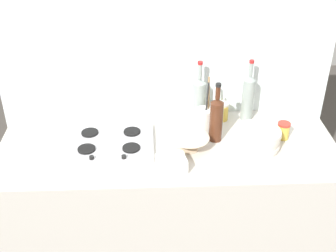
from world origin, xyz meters
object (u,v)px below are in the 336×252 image
plate_stack (258,139)px  wine_bottle_mid_right (216,118)px  butter_dish (171,164)px  mixing_bowl (189,143)px  wine_bottle_leftmost (248,97)px  condiment_jar_front (283,131)px  utensil_crock (204,119)px  stovetop_hob (110,143)px  condiment_jar_rear (223,111)px  wine_bottle_mid_left (199,98)px

plate_stack → wine_bottle_mid_right: wine_bottle_mid_right is taller
butter_dish → mixing_bowl: bearing=59.0°
wine_bottle_leftmost → condiment_jar_front: (0.16, -0.21, -0.10)m
butter_dish → condiment_jar_front: size_ratio=1.51×
wine_bottle_leftmost → wine_bottle_mid_right: (-0.21, -0.21, -0.01)m
condiment_jar_front → utensil_crock: bearing=166.5°
wine_bottle_leftmost → butter_dish: bearing=-134.2°
plate_stack → stovetop_hob: bearing=175.8°
stovetop_hob → utensil_crock: (0.51, 0.13, 0.06)m
condiment_jar_front → mixing_bowl: bearing=-170.1°
wine_bottle_mid_right → condiment_jar_rear: (0.07, 0.21, -0.08)m
wine_bottle_mid_left → butter_dish: size_ratio=2.56×
mixing_bowl → utensil_crock: size_ratio=0.66×
wine_bottle_leftmost → stovetop_hob: bearing=-162.9°
stovetop_hob → plate_stack: plate_stack is taller
wine_bottle_mid_right → condiment_jar_rear: bearing=71.7°
wine_bottle_leftmost → condiment_jar_front: bearing=-53.3°
plate_stack → condiment_jar_rear: (-0.14, 0.29, 0.00)m
condiment_jar_front → condiment_jar_rear: size_ratio=0.87×
butter_dish → plate_stack: bearing=21.0°
plate_stack → wine_bottle_mid_right: (-0.21, 0.08, 0.08)m
condiment_jar_rear → wine_bottle_mid_right: bearing=-108.3°
utensil_crock → condiment_jar_front: utensil_crock is taller
plate_stack → condiment_jar_rear: condiment_jar_rear is taller
stovetop_hob → wine_bottle_leftmost: wine_bottle_leftmost is taller
wine_bottle_mid_left → wine_bottle_mid_right: size_ratio=1.08×
stovetop_hob → condiment_jar_rear: bearing=20.5°
condiment_jar_front → condiment_jar_rear: bearing=144.8°
stovetop_hob → mixing_bowl: size_ratio=2.21×
condiment_jar_rear → butter_dish: bearing=-124.2°
condiment_jar_rear → condiment_jar_front: bearing=-35.2°
wine_bottle_leftmost → condiment_jar_rear: 0.17m
stovetop_hob → condiment_jar_front: size_ratio=4.89×
condiment_jar_rear → mixing_bowl: bearing=-125.9°
wine_bottle_leftmost → condiment_jar_front: size_ratio=3.93×
utensil_crock → condiment_jar_front: 0.43m
condiment_jar_rear → utensil_crock: bearing=-137.1°
condiment_jar_rear → plate_stack: bearing=-64.1°
wine_bottle_leftmost → butter_dish: size_ratio=2.60×
stovetop_hob → butter_dish: bearing=-36.8°
wine_bottle_mid_right → mixing_bowl: (-0.15, -0.09, -0.09)m
utensil_crock → condiment_jar_rear: bearing=42.9°
plate_stack → butter_dish: plate_stack is taller
stovetop_hob → plate_stack: size_ratio=1.94×
butter_dish → wine_bottle_mid_right: bearing=46.2°
wine_bottle_leftmost → butter_dish: (-0.46, -0.47, -0.11)m
plate_stack → condiment_jar_front: size_ratio=2.52×
condiment_jar_front → condiment_jar_rear: condiment_jar_rear is taller
wine_bottle_mid_right → condiment_jar_front: size_ratio=3.58×
utensil_crock → stovetop_hob: bearing=-166.2°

